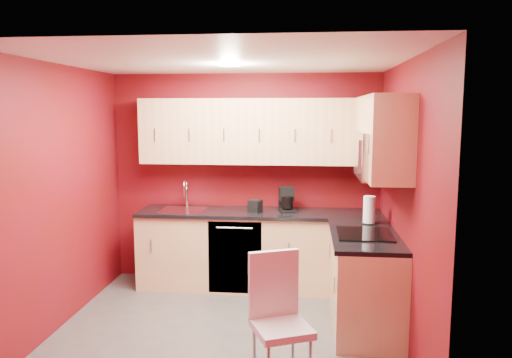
% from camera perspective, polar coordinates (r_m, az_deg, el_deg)
% --- Properties ---
extents(floor, '(3.20, 3.20, 0.00)m').
position_cam_1_polar(floor, '(4.94, -3.37, -16.84)').
color(floor, '#524F4D').
rests_on(floor, ground).
extents(ceiling, '(3.20, 3.20, 0.00)m').
position_cam_1_polar(ceiling, '(4.52, -3.63, 13.38)').
color(ceiling, white).
rests_on(ceiling, wall_back).
extents(wall_back, '(3.20, 0.00, 3.20)m').
position_cam_1_polar(wall_back, '(6.03, -1.20, 0.08)').
color(wall_back, maroon).
rests_on(wall_back, floor).
extents(wall_front, '(3.20, 0.00, 3.20)m').
position_cam_1_polar(wall_front, '(3.13, -7.95, -7.25)').
color(wall_front, maroon).
rests_on(wall_front, floor).
extents(wall_left, '(0.00, 3.00, 3.00)m').
position_cam_1_polar(wall_left, '(5.07, -21.64, -1.94)').
color(wall_left, maroon).
rests_on(wall_left, floor).
extents(wall_right, '(0.00, 3.00, 3.00)m').
position_cam_1_polar(wall_right, '(4.59, 16.65, -2.69)').
color(wall_right, maroon).
rests_on(wall_right, floor).
extents(base_cabinets_back, '(2.80, 0.60, 0.87)m').
position_cam_1_polar(base_cabinets_back, '(5.89, 0.41, -8.23)').
color(base_cabinets_back, '#EFBD89').
rests_on(base_cabinets_back, floor).
extents(base_cabinets_right, '(0.60, 1.30, 0.87)m').
position_cam_1_polar(base_cabinets_right, '(4.99, 12.28, -11.39)').
color(base_cabinets_right, '#EFBD89').
rests_on(base_cabinets_right, floor).
extents(countertop_back, '(2.80, 0.63, 0.04)m').
position_cam_1_polar(countertop_back, '(5.76, 0.41, -3.92)').
color(countertop_back, black).
rests_on(countertop_back, base_cabinets_back).
extents(countertop_right, '(0.63, 1.27, 0.04)m').
position_cam_1_polar(countertop_right, '(4.84, 12.28, -6.35)').
color(countertop_right, black).
rests_on(countertop_right, base_cabinets_right).
extents(upper_cabinets_back, '(2.80, 0.35, 0.75)m').
position_cam_1_polar(upper_cabinets_back, '(5.79, 0.54, 5.47)').
color(upper_cabinets_back, '#DEAF7D').
rests_on(upper_cabinets_back, wall_back).
extents(upper_cabinets_right, '(0.35, 1.55, 0.75)m').
position_cam_1_polar(upper_cabinets_right, '(4.93, 13.97, 5.57)').
color(upper_cabinets_right, '#DEAF7D').
rests_on(upper_cabinets_right, wall_right).
extents(microwave, '(0.42, 0.76, 0.42)m').
position_cam_1_polar(microwave, '(4.70, 13.92, 2.69)').
color(microwave, silver).
rests_on(microwave, upper_cabinets_right).
extents(cooktop, '(0.50, 0.55, 0.01)m').
position_cam_1_polar(cooktop, '(4.80, 12.28, -6.17)').
color(cooktop, black).
rests_on(cooktop, countertop_right).
extents(sink, '(0.52, 0.42, 0.35)m').
position_cam_1_polar(sink, '(5.92, -8.30, -3.15)').
color(sink, silver).
rests_on(sink, countertop_back).
extents(dishwasher_front, '(0.60, 0.02, 0.82)m').
position_cam_1_polar(dishwasher_front, '(5.64, -2.43, -8.96)').
color(dishwasher_front, black).
rests_on(dishwasher_front, base_cabinets_back).
extents(downlight, '(0.20, 0.20, 0.01)m').
position_cam_1_polar(downlight, '(4.81, -3.03, 12.86)').
color(downlight, white).
rests_on(downlight, ceiling).
extents(coffee_maker, '(0.23, 0.27, 0.28)m').
position_cam_1_polar(coffee_maker, '(5.74, 3.65, -2.35)').
color(coffee_maker, black).
rests_on(coffee_maker, countertop_back).
extents(napkin_holder, '(0.17, 0.17, 0.14)m').
position_cam_1_polar(napkin_holder, '(5.70, -0.11, -3.12)').
color(napkin_holder, black).
rests_on(napkin_holder, countertop_back).
extents(paper_towel, '(0.20, 0.20, 0.28)m').
position_cam_1_polar(paper_towel, '(5.25, 12.82, -3.46)').
color(paper_towel, white).
rests_on(paper_towel, countertop_right).
extents(dining_chair, '(0.53, 0.54, 0.99)m').
position_cam_1_polar(dining_chair, '(3.89, 2.94, -15.92)').
color(dining_chair, silver).
rests_on(dining_chair, floor).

